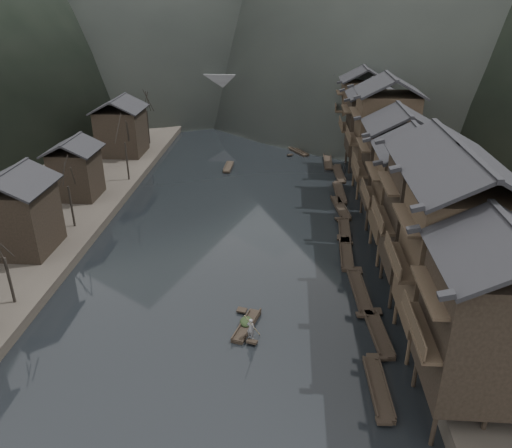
{
  "coord_description": "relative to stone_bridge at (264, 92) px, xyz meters",
  "views": [
    {
      "loc": [
        5.3,
        -32.11,
        24.36
      ],
      "look_at": [
        2.2,
        14.07,
        2.5
      ],
      "focal_mm": 35.0,
      "sensor_mm": 36.0,
      "label": 1
    }
  ],
  "objects": [
    {
      "name": "stone_bridge",
      "position": [
        0.0,
        0.0,
        0.0
      ],
      "size": [
        40.0,
        6.0,
        9.0
      ],
      "color": "#4C4C4F",
      "rests_on": "ground"
    },
    {
      "name": "bamboo_pole",
      "position": [
        3.05,
        -73.52,
        -1.19
      ],
      "size": [
        1.23,
        1.96,
        3.37
      ],
      "primitive_type": "cylinder",
      "rotation": [
        0.59,
        0.0,
        -0.55
      ],
      "color": "#8C7A51",
      "rests_on": "boatman"
    },
    {
      "name": "bare_trees",
      "position": [
        -17.0,
        -50.29,
        1.33
      ],
      "size": [
        3.85,
        60.32,
        7.7
      ],
      "color": "black",
      "rests_on": "left_bank"
    },
    {
      "name": "boatman",
      "position": [
        2.85,
        -73.52,
        -3.78
      ],
      "size": [
        0.78,
        0.67,
        1.8
      ],
      "primitive_type": "imported",
      "rotation": [
        0.0,
        0.0,
        2.71
      ],
      "color": "slate",
      "rests_on": "hero_sampan"
    },
    {
      "name": "left_houses",
      "position": [
        -20.5,
        -51.88,
        0.55
      ],
      "size": [
        8.1,
        53.2,
        8.73
      ],
      "color": "black",
      "rests_on": "left_bank"
    },
    {
      "name": "left_bank",
      "position": [
        -35.0,
        -32.0,
        -4.51
      ],
      "size": [
        40.0,
        200.0,
        1.2
      ],
      "primitive_type": "cube",
      "color": "#2D2823",
      "rests_on": "ground"
    },
    {
      "name": "water",
      "position": [
        0.0,
        -72.0,
        -5.11
      ],
      "size": [
        300.0,
        300.0,
        0.0
      ],
      "primitive_type": "plane",
      "color": "black",
      "rests_on": "ground"
    },
    {
      "name": "hero_sampan",
      "position": [
        2.4,
        -71.93,
        -4.91
      ],
      "size": [
        2.11,
        4.75,
        0.43
      ],
      "color": "black",
      "rests_on": "water"
    },
    {
      "name": "cargo_heap",
      "position": [
        2.34,
        -71.72,
        -4.37
      ],
      "size": [
        1.04,
        1.36,
        0.62
      ],
      "primitive_type": "ellipsoid",
      "color": "black",
      "rests_on": "hero_sampan"
    },
    {
      "name": "moored_sampans",
      "position": [
        11.95,
        -53.11,
        -4.91
      ],
      "size": [
        2.82,
        55.84,
        0.47
      ],
      "color": "black",
      "rests_on": "water"
    },
    {
      "name": "stilt_houses",
      "position": [
        17.28,
        -53.21,
        3.61
      ],
      "size": [
        9.0,
        67.6,
        15.3
      ],
      "color": "black",
      "rests_on": "ground"
    },
    {
      "name": "midriver_boats",
      "position": [
        0.38,
        -17.75,
        -4.91
      ],
      "size": [
        16.85,
        33.22,
        0.44
      ],
      "color": "black",
      "rests_on": "water"
    },
    {
      "name": "right_bank",
      "position": [
        35.0,
        -32.0,
        -4.21
      ],
      "size": [
        40.0,
        200.0,
        1.8
      ],
      "primitive_type": "cube",
      "color": "#2D2823",
      "rests_on": "ground"
    }
  ]
}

